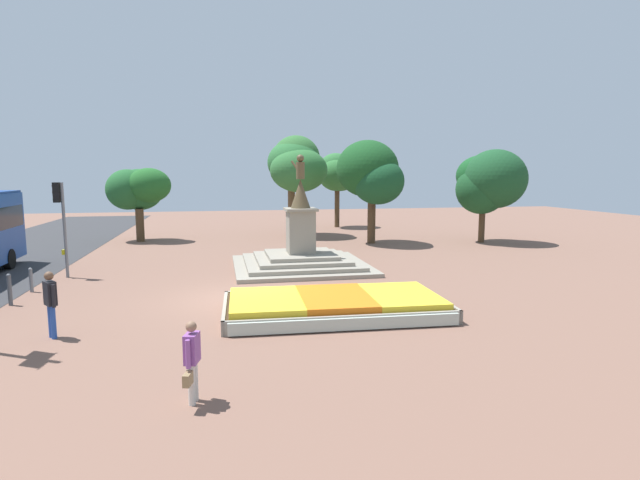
{
  "coord_description": "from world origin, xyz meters",
  "views": [
    {
      "loc": [
        -0.51,
        -16.73,
        4.2
      ],
      "look_at": [
        3.41,
        2.68,
        1.57
      ],
      "focal_mm": 28.0,
      "sensor_mm": 36.0,
      "label": 1
    }
  ],
  "objects_px": {
    "flower_planter": "(335,305)",
    "traffic_light_mid_block": "(61,213)",
    "pedestrian_near_planter": "(50,300)",
    "kerb_bollard_north": "(31,279)",
    "pedestrian_with_handbag": "(192,358)",
    "kerb_bollard_mid_b": "(10,289)",
    "statue_monument": "(301,253)"
  },
  "relations": [
    {
      "from": "pedestrian_near_planter",
      "to": "kerb_bollard_north",
      "type": "distance_m",
      "value": 6.13
    },
    {
      "from": "kerb_bollard_north",
      "to": "pedestrian_with_handbag",
      "type": "bearing_deg",
      "value": -58.96
    },
    {
      "from": "statue_monument",
      "to": "kerb_bollard_mid_b",
      "type": "relative_size",
      "value": 5.71
    },
    {
      "from": "flower_planter",
      "to": "kerb_bollard_north",
      "type": "height_order",
      "value": "kerb_bollard_north"
    },
    {
      "from": "statue_monument",
      "to": "kerb_bollard_mid_b",
      "type": "height_order",
      "value": "statue_monument"
    },
    {
      "from": "pedestrian_near_planter",
      "to": "kerb_bollard_north",
      "type": "relative_size",
      "value": 1.97
    },
    {
      "from": "flower_planter",
      "to": "pedestrian_near_planter",
      "type": "distance_m",
      "value": 7.7
    },
    {
      "from": "flower_planter",
      "to": "pedestrian_near_planter",
      "type": "relative_size",
      "value": 3.89
    },
    {
      "from": "flower_planter",
      "to": "traffic_light_mid_block",
      "type": "bearing_deg",
      "value": 142.41
    },
    {
      "from": "flower_planter",
      "to": "pedestrian_near_planter",
      "type": "xyz_separation_m",
      "value": [
        -7.63,
        -0.71,
        0.74
      ]
    },
    {
      "from": "pedestrian_near_planter",
      "to": "kerb_bollard_mid_b",
      "type": "relative_size",
      "value": 1.68
    },
    {
      "from": "statue_monument",
      "to": "kerb_bollard_north",
      "type": "distance_m",
      "value": 10.58
    },
    {
      "from": "traffic_light_mid_block",
      "to": "pedestrian_with_handbag",
      "type": "height_order",
      "value": "traffic_light_mid_block"
    },
    {
      "from": "flower_planter",
      "to": "traffic_light_mid_block",
      "type": "distance_m",
      "value": 12.33
    },
    {
      "from": "pedestrian_with_handbag",
      "to": "kerb_bollard_mid_b",
      "type": "distance_m",
      "value": 10.29
    },
    {
      "from": "flower_planter",
      "to": "traffic_light_mid_block",
      "type": "xyz_separation_m",
      "value": [
        -9.59,
        7.38,
        2.38
      ]
    },
    {
      "from": "traffic_light_mid_block",
      "to": "pedestrian_near_planter",
      "type": "relative_size",
      "value": 2.22
    },
    {
      "from": "flower_planter",
      "to": "pedestrian_with_handbag",
      "type": "xyz_separation_m",
      "value": [
        -3.9,
        -5.23,
        0.6
      ]
    },
    {
      "from": "traffic_light_mid_block",
      "to": "kerb_bollard_mid_b",
      "type": "xyz_separation_m",
      "value": [
        -0.42,
        -4.34,
        -2.11
      ]
    },
    {
      "from": "kerb_bollard_mid_b",
      "to": "kerb_bollard_north",
      "type": "height_order",
      "value": "kerb_bollard_mid_b"
    },
    {
      "from": "flower_planter",
      "to": "kerb_bollard_mid_b",
      "type": "xyz_separation_m",
      "value": [
        -10.01,
        3.04,
        0.27
      ]
    },
    {
      "from": "pedestrian_with_handbag",
      "to": "kerb_bollard_mid_b",
      "type": "height_order",
      "value": "pedestrian_with_handbag"
    },
    {
      "from": "statue_monument",
      "to": "kerb_bollard_north",
      "type": "bearing_deg",
      "value": -164.9
    },
    {
      "from": "pedestrian_with_handbag",
      "to": "kerb_bollard_mid_b",
      "type": "xyz_separation_m",
      "value": [
        -6.1,
        8.28,
        -0.32
      ]
    },
    {
      "from": "statue_monument",
      "to": "pedestrian_near_planter",
      "type": "xyz_separation_m",
      "value": [
        -7.84,
        -8.38,
        0.33
      ]
    },
    {
      "from": "flower_planter",
      "to": "pedestrian_near_planter",
      "type": "height_order",
      "value": "pedestrian_near_planter"
    },
    {
      "from": "statue_monument",
      "to": "kerb_bollard_north",
      "type": "height_order",
      "value": "statue_monument"
    },
    {
      "from": "traffic_light_mid_block",
      "to": "pedestrian_near_planter",
      "type": "distance_m",
      "value": 8.49
    },
    {
      "from": "pedestrian_near_planter",
      "to": "statue_monument",
      "type": "bearing_deg",
      "value": 46.91
    },
    {
      "from": "pedestrian_near_planter",
      "to": "kerb_bollard_north",
      "type": "bearing_deg",
      "value": 112.89
    },
    {
      "from": "pedestrian_with_handbag",
      "to": "pedestrian_near_planter",
      "type": "xyz_separation_m",
      "value": [
        -3.73,
        4.52,
        0.15
      ]
    },
    {
      "from": "traffic_light_mid_block",
      "to": "statue_monument",
      "type": "bearing_deg",
      "value": 1.66
    }
  ]
}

